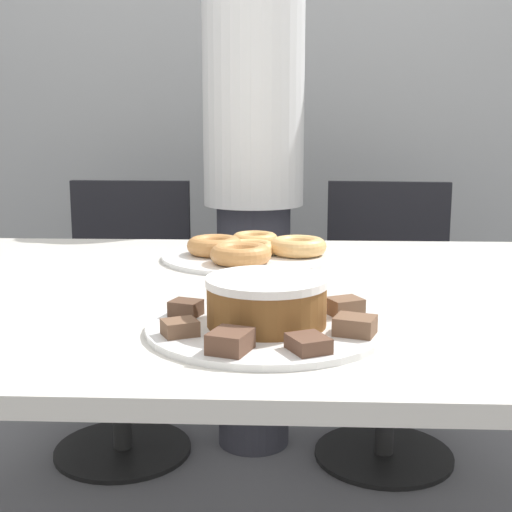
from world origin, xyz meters
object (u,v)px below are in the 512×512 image
at_px(plate_cake, 267,328).
at_px(frosted_cake, 267,301).
at_px(office_chair_left, 124,327).
at_px(office_chair_right, 387,331).
at_px(person_standing, 253,188).
at_px(plate_donuts, 249,257).

bearing_deg(plate_cake, frosted_cake, 0.00).
height_order(office_chair_left, office_chair_right, same).
height_order(person_standing, frosted_cake, person_standing).
height_order(office_chair_left, frosted_cake, office_chair_left).
distance_m(plate_cake, plate_donuts, 0.56).
bearing_deg(office_chair_left, office_chair_right, 1.31).
relative_size(plate_donuts, frosted_cake, 2.16).
xyz_separation_m(office_chair_right, plate_donuts, (-0.40, -0.62, 0.36)).
bearing_deg(plate_cake, person_standing, 93.62).
xyz_separation_m(person_standing, frosted_cake, (0.08, -1.20, -0.05)).
relative_size(plate_cake, frosted_cake, 1.98).
xyz_separation_m(person_standing, office_chair_right, (0.43, -0.03, -0.45)).
bearing_deg(person_standing, plate_cake, -86.38).
bearing_deg(person_standing, office_chair_right, -4.30).
bearing_deg(frosted_cake, plate_donuts, 95.72).
bearing_deg(office_chair_left, plate_cake, -65.75).
height_order(plate_donuts, frosted_cake, frosted_cake).
distance_m(office_chair_right, plate_donuts, 0.82).
xyz_separation_m(plate_cake, plate_donuts, (-0.06, 0.55, -0.00)).
xyz_separation_m(plate_donuts, frosted_cake, (0.06, -0.55, 0.04)).
xyz_separation_m(office_chair_left, plate_donuts, (0.44, -0.62, 0.36)).
bearing_deg(frosted_cake, office_chair_left, 112.92).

